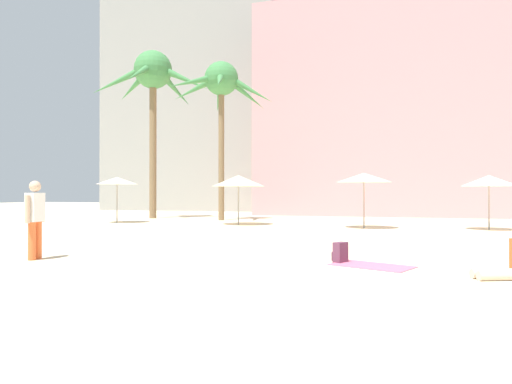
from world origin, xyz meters
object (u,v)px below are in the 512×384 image
at_px(palm_tree_left, 221,87).
at_px(cafe_umbrella_4, 238,181).
at_px(person_mid_left, 35,216).
at_px(cafe_umbrella_0, 364,178).
at_px(backpack, 340,253).
at_px(cafe_umbrella_3, 117,181).
at_px(beach_towel, 372,266).
at_px(palm_tree_center, 152,79).
at_px(cafe_umbrella_1, 489,181).

height_order(palm_tree_left, cafe_umbrella_4, palm_tree_left).
bearing_deg(person_mid_left, cafe_umbrella_0, 53.68).
height_order(backpack, person_mid_left, person_mid_left).
height_order(cafe_umbrella_3, beach_towel, cafe_umbrella_3).
relative_size(palm_tree_center, backpack, 23.20).
relative_size(palm_tree_center, cafe_umbrella_4, 3.99).
bearing_deg(beach_towel, cafe_umbrella_3, 141.56).
height_order(cafe_umbrella_1, cafe_umbrella_4, cafe_umbrella_4).
bearing_deg(cafe_umbrella_0, person_mid_left, -117.20).
relative_size(palm_tree_center, cafe_umbrella_0, 4.28).
bearing_deg(palm_tree_center, cafe_umbrella_4, -28.91).
bearing_deg(beach_towel, backpack, 158.19).
height_order(cafe_umbrella_3, backpack, cafe_umbrella_3).
bearing_deg(cafe_umbrella_0, cafe_umbrella_1, 6.20).
distance_m(cafe_umbrella_0, cafe_umbrella_1, 4.77).
height_order(palm_tree_left, beach_towel, palm_tree_left).
bearing_deg(palm_tree_center, cafe_umbrella_0, -18.62).
height_order(cafe_umbrella_4, backpack, cafe_umbrella_4).
bearing_deg(cafe_umbrella_3, palm_tree_center, 96.62).
distance_m(palm_tree_center, backpack, 20.59).
xyz_separation_m(cafe_umbrella_4, beach_towel, (6.71, -10.69, -2.01)).
bearing_deg(cafe_umbrella_1, palm_tree_left, 166.28).
relative_size(cafe_umbrella_4, beach_towel, 1.62).
bearing_deg(palm_tree_center, cafe_umbrella_3, -83.38).
xyz_separation_m(cafe_umbrella_3, person_mid_left, (5.98, -11.56, -1.14)).
bearing_deg(cafe_umbrella_4, cafe_umbrella_1, 0.22).
xyz_separation_m(cafe_umbrella_1, backpack, (-4.36, -10.47, -1.73)).
bearing_deg(cafe_umbrella_1, cafe_umbrella_0, -173.80).
bearing_deg(cafe_umbrella_0, backpack, -87.86).
distance_m(cafe_umbrella_0, beach_towel, 10.47).
bearing_deg(cafe_umbrella_4, backpack, -59.86).
height_order(cafe_umbrella_0, cafe_umbrella_1, cafe_umbrella_0).
height_order(palm_tree_center, person_mid_left, palm_tree_center).
xyz_separation_m(palm_tree_left, palm_tree_center, (-4.55, 0.59, 0.91)).
height_order(cafe_umbrella_4, person_mid_left, cafe_umbrella_4).
bearing_deg(beach_towel, cafe_umbrella_1, 70.93).
bearing_deg(cafe_umbrella_3, cafe_umbrella_1, 1.62).
height_order(cafe_umbrella_4, beach_towel, cafe_umbrella_4).
xyz_separation_m(cafe_umbrella_3, cafe_umbrella_4, (6.21, 0.43, -0.05)).
height_order(cafe_umbrella_3, cafe_umbrella_4, cafe_umbrella_4).
bearing_deg(palm_tree_left, cafe_umbrella_3, -139.03).
distance_m(cafe_umbrella_0, cafe_umbrella_4, 5.70).
bearing_deg(palm_tree_center, person_mid_left, -67.63).
bearing_deg(palm_tree_center, palm_tree_left, -7.38).
bearing_deg(palm_tree_left, cafe_umbrella_4, -55.44).
relative_size(backpack, person_mid_left, 0.25).
distance_m(cafe_umbrella_4, beach_towel, 12.78).
xyz_separation_m(palm_tree_left, cafe_umbrella_1, (12.56, -3.07, -5.25)).
xyz_separation_m(cafe_umbrella_0, cafe_umbrella_4, (-5.68, 0.47, -0.07)).
bearing_deg(beach_towel, palm_tree_left, 122.68).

